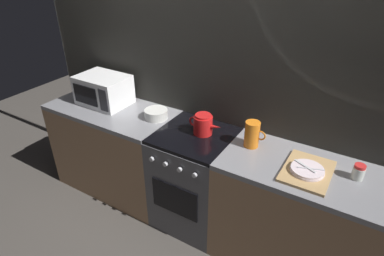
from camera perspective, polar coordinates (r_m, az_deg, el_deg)
name	(u,v)px	position (r m, az deg, el deg)	size (l,w,h in m)	color
ground_plane	(194,217)	(3.12, 0.37, -15.42)	(8.00, 8.00, 0.00)	#47423D
back_wall	(215,86)	(2.68, 4.03, 7.47)	(3.60, 0.05, 2.40)	#B2AD9E
counter_left	(116,149)	(3.28, -13.24, -3.62)	(1.20, 0.60, 0.90)	#997251
stove_unit	(194,179)	(2.82, 0.38, -8.99)	(0.60, 0.63, 0.90)	#4C4C51
counter_right	(299,219)	(2.60, 18.33, -15.00)	(1.20, 0.60, 0.90)	#997251
microwave	(104,90)	(3.12, -15.36, 6.50)	(0.46, 0.35, 0.27)	white
kettle	(203,124)	(2.54, 1.98, 0.65)	(0.28, 0.15, 0.17)	red
mixing_bowl	(156,114)	(2.80, -6.36, 2.49)	(0.20, 0.20, 0.08)	silver
pitcher	(252,134)	(2.41, 10.58, -1.10)	(0.16, 0.11, 0.20)	orange
dish_pile	(307,171)	(2.27, 19.70, -7.11)	(0.30, 0.40, 0.06)	tan
spice_jar	(359,172)	(2.33, 27.34, -6.92)	(0.08, 0.08, 0.10)	silver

